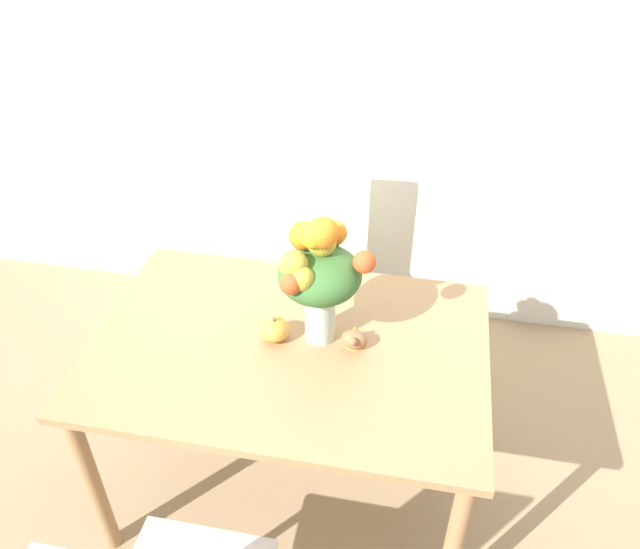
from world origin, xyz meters
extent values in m
plane|color=#8E7556|center=(0.00, 0.00, 0.00)|extent=(12.00, 12.00, 0.00)
cube|color=silver|center=(0.00, 1.23, 1.35)|extent=(8.00, 0.06, 2.70)
cube|color=#9E754C|center=(0.00, 0.00, 0.76)|extent=(1.35, 0.91, 0.03)
cylinder|color=#9E754C|center=(-0.61, -0.40, 0.37)|extent=(0.06, 0.06, 0.74)
cylinder|color=#9E754C|center=(0.61, -0.40, 0.37)|extent=(0.06, 0.06, 0.74)
cylinder|color=#9E754C|center=(-0.61, 0.40, 0.37)|extent=(0.06, 0.06, 0.74)
cylinder|color=#9E754C|center=(0.61, 0.40, 0.37)|extent=(0.06, 0.06, 0.74)
cylinder|color=#B2CCBC|center=(0.10, 0.06, 0.88)|extent=(0.10, 0.10, 0.21)
cylinder|color=silver|center=(0.10, 0.06, 0.83)|extent=(0.09, 0.09, 0.12)
cylinder|color=#38662D|center=(0.12, 0.06, 0.92)|extent=(0.01, 0.01, 0.27)
cylinder|color=#38662D|center=(0.10, 0.08, 0.92)|extent=(0.01, 0.01, 0.27)
cylinder|color=#38662D|center=(0.08, 0.07, 0.92)|extent=(0.01, 0.01, 0.27)
cylinder|color=#38662D|center=(0.08, 0.05, 0.92)|extent=(0.01, 0.01, 0.27)
cylinder|color=#38662D|center=(0.10, 0.04, 0.92)|extent=(0.01, 0.01, 0.27)
ellipsoid|color=#38662D|center=(0.10, 0.06, 1.04)|extent=(0.27, 0.27, 0.16)
sphere|color=#AD9E33|center=(0.06, -0.04, 1.09)|extent=(0.08, 0.08, 0.08)
sphere|color=#AD9E33|center=(0.03, -0.01, 1.12)|extent=(0.09, 0.09, 0.09)
sphere|color=orange|center=(0.04, 0.08, 1.17)|extent=(0.09, 0.09, 0.09)
sphere|color=orange|center=(0.13, 0.16, 1.14)|extent=(0.08, 0.08, 0.08)
sphere|color=#AD9E33|center=(0.10, 0.07, 1.15)|extent=(0.10, 0.10, 0.10)
sphere|color=yellow|center=(0.08, 0.04, 1.20)|extent=(0.09, 0.09, 0.09)
sphere|color=#AD9E33|center=(0.10, 0.06, 1.17)|extent=(0.08, 0.08, 0.08)
sphere|color=#D64C23|center=(0.03, -0.06, 1.08)|extent=(0.07, 0.07, 0.07)
sphere|color=orange|center=(0.10, 0.17, 1.10)|extent=(0.08, 0.08, 0.08)
sphere|color=#D64C23|center=(0.24, 0.05, 1.12)|extent=(0.07, 0.07, 0.07)
sphere|color=orange|center=(0.11, 0.05, 1.20)|extent=(0.10, 0.10, 0.10)
ellipsoid|color=gold|center=(-0.05, 0.02, 0.81)|extent=(0.10, 0.10, 0.08)
cylinder|color=brown|center=(-0.05, 0.02, 0.86)|extent=(0.01, 0.01, 0.02)
ellipsoid|color=#936642|center=(0.22, 0.03, 0.81)|extent=(0.09, 0.06, 0.07)
cone|color=orange|center=(0.22, 0.05, 0.81)|extent=(0.09, 0.09, 0.07)
sphere|color=#936642|center=(0.22, -0.01, 0.83)|extent=(0.03, 0.03, 0.03)
cube|color=silver|center=(-0.04, 0.76, 0.46)|extent=(0.43, 0.43, 0.02)
cylinder|color=silver|center=(-0.21, 0.59, 0.22)|extent=(0.04, 0.04, 0.45)
cylinder|color=silver|center=(0.13, 0.59, 0.22)|extent=(0.04, 0.04, 0.45)
cylinder|color=silver|center=(-0.22, 0.93, 0.22)|extent=(0.04, 0.04, 0.45)
cylinder|color=silver|center=(0.12, 0.93, 0.22)|extent=(0.04, 0.04, 0.45)
cube|color=silver|center=(-0.05, 0.96, 0.74)|extent=(0.40, 0.03, 0.54)
camera|label=1|loc=(0.40, -1.50, 2.24)|focal=35.00mm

